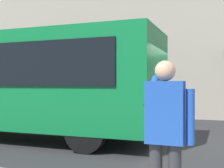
{
  "coord_description": "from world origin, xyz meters",
  "views": [
    {
      "loc": [
        -1.24,
        7.66,
        1.59
      ],
      "look_at": [
        1.64,
        -0.04,
        1.61
      ],
      "focal_mm": 47.62,
      "sensor_mm": 36.0,
      "label": 1
    }
  ],
  "objects": [
    {
      "name": "ground_plane",
      "position": [
        0.0,
        0.0,
        0.0
      ],
      "size": [
        60.0,
        60.0,
        0.0
      ],
      "primitive_type": "plane",
      "color": "#2B2B2D"
    },
    {
      "name": "red_bus",
      "position": [
        4.77,
        0.33,
        1.68
      ],
      "size": [
        9.05,
        2.54,
        3.08
      ],
      "color": "#0F7238",
      "rests_on": "ground_plane"
    },
    {
      "name": "pedestrian_photographer",
      "position": [
        -0.67,
        4.5,
        1.14
      ],
      "size": [
        0.53,
        0.52,
        1.7
      ],
      "color": "#2D2D33",
      "rests_on": "sidewalk_curb"
    }
  ]
}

